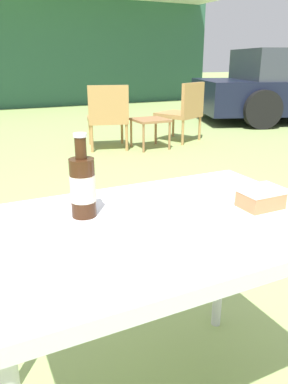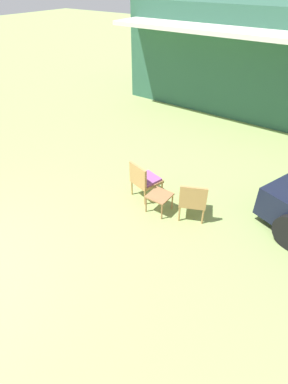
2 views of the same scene
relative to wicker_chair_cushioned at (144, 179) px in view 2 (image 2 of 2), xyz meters
name	(u,v)px [view 2 (image 2 of 2)]	position (x,y,z in m)	size (l,w,h in m)	color
cabin_building	(274,58)	(0.33, 6.79, 1.16)	(9.06, 4.79, 3.18)	#2D5B47
wicker_chair_cushioned	(144,179)	(0.00, 0.00, 0.00)	(0.62, 0.64, 0.82)	#B2844C
wicker_chair_plain	(193,199)	(1.14, -0.02, 0.01)	(0.67, 0.69, 0.82)	#B2844C
garden_side_table	(159,197)	(0.51, -0.21, -0.11)	(0.42, 0.43, 0.39)	#996B42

